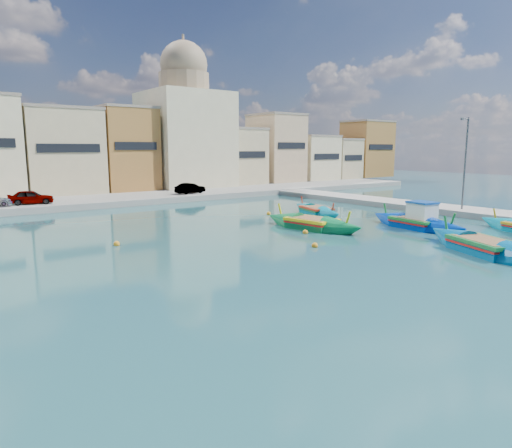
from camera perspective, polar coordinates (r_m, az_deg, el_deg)
name	(u,v)px	position (r m, az deg, el deg)	size (l,w,h in m)	color
ground	(392,259)	(24.23, 16.60, -4.17)	(160.00, 160.00, 0.00)	#173E45
north_quay	(139,198)	(49.94, -14.36, 3.14)	(80.00, 8.00, 0.60)	gray
north_townhouses	(165,153)	(59.13, -11.33, 8.75)	(83.20, 7.87, 10.19)	tan
church_block	(185,126)	(61.27, -8.84, 12.04)	(10.00, 10.00, 19.10)	beige
quay_street_lamp	(465,163)	(41.60, 24.64, 6.95)	(1.18, 0.16, 8.00)	#595B60
parked_cars	(64,196)	(45.93, -22.87, 3.29)	(23.42, 2.29, 1.28)	#4C1919
luzzu_blue_cabin	(416,223)	(33.83, 19.40, 0.10)	(3.05, 8.46, 2.93)	#0035AC
luzzu_cyan_mid	(316,211)	(39.02, 7.53, 1.56)	(3.71, 7.68, 2.21)	#00809C
luzzu_green	(312,225)	(31.92, 6.97, -0.10)	(3.30, 8.53, 2.62)	#0B753D
luzzu_blue_south	(485,248)	(27.15, 26.76, -2.74)	(5.60, 9.48, 2.71)	#005D96
mooring_buoys	(330,238)	(28.54, 9.30, -1.70)	(23.18, 22.70, 0.36)	orange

